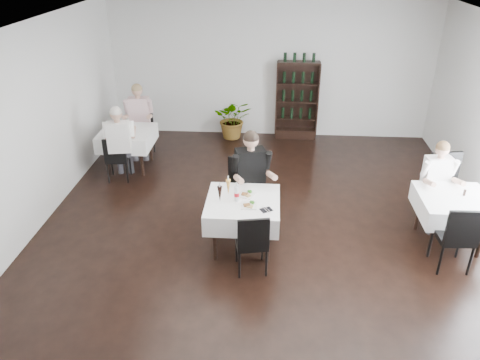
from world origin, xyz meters
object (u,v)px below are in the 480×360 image
Objects in this scene: potted_tree at (233,119)px; diner_main at (252,174)px; main_table at (243,209)px; wine_shelf at (297,101)px.

diner_main is (0.59, -3.64, 0.46)m from potted_tree.
diner_main reaches higher than potted_tree.
wine_shelf is at bearing 78.22° from main_table.
diner_main reaches higher than main_table.
wine_shelf is 1.70× the size of main_table.
wine_shelf is 1.46m from potted_tree.
potted_tree is at bearing 96.75° from main_table.
main_table is 1.14× the size of potted_tree.
diner_main is at bearing -102.10° from wine_shelf.
wine_shelf reaches higher than main_table.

